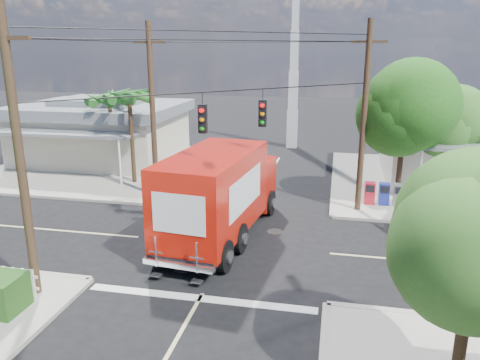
# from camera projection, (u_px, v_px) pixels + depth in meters

# --- Properties ---
(ground) EXTENTS (120.00, 120.00, 0.00)m
(ground) POSITION_uv_depth(u_px,v_px,m) (230.00, 245.00, 19.03)
(ground) COLOR black
(ground) RESTS_ON ground
(sidewalk_ne) EXTENTS (14.12, 14.12, 0.14)m
(sidewalk_ne) POSITION_uv_depth(u_px,v_px,m) (455.00, 185.00, 27.12)
(sidewalk_ne) COLOR #9B968C
(sidewalk_ne) RESTS_ON ground
(sidewalk_nw) EXTENTS (14.12, 14.12, 0.14)m
(sidewalk_nw) POSITION_uv_depth(u_px,v_px,m) (109.00, 166.00, 31.40)
(sidewalk_nw) COLOR #9B968C
(sidewalk_nw) RESTS_ON ground
(road_markings) EXTENTS (32.00, 32.00, 0.01)m
(road_markings) POSITION_uv_depth(u_px,v_px,m) (221.00, 260.00, 17.64)
(road_markings) COLOR beige
(road_markings) RESTS_ON ground
(building_nw) EXTENTS (10.80, 10.20, 4.30)m
(building_nw) POSITION_uv_depth(u_px,v_px,m) (102.00, 130.00, 32.52)
(building_nw) COLOR beige
(building_nw) RESTS_ON sidewalk_nw
(radio_tower) EXTENTS (0.80, 0.80, 17.00)m
(radio_tower) POSITION_uv_depth(u_px,v_px,m) (294.00, 76.00, 36.23)
(radio_tower) COLOR silver
(radio_tower) RESTS_ON ground
(tree_ne_front) EXTENTS (4.21, 4.14, 6.66)m
(tree_ne_front) POSITION_uv_depth(u_px,v_px,m) (405.00, 111.00, 22.68)
(tree_ne_front) COLOR #422D1C
(tree_ne_front) RESTS_ON sidewalk_ne
(tree_ne_back) EXTENTS (3.77, 3.66, 5.82)m
(tree_ne_back) POSITION_uv_depth(u_px,v_px,m) (451.00, 118.00, 24.39)
(tree_ne_back) COLOR #422D1C
(tree_ne_back) RESTS_ON sidewalk_ne
(tree_se) EXTENTS (3.67, 3.54, 5.62)m
(tree_se) POSITION_uv_depth(u_px,v_px,m) (478.00, 232.00, 9.73)
(tree_se) COLOR #422D1C
(tree_se) RESTS_ON sidewalk_se
(palm_nw_front) EXTENTS (3.01, 3.08, 5.59)m
(palm_nw_front) POSITION_uv_depth(u_px,v_px,m) (129.00, 98.00, 26.19)
(palm_nw_front) COLOR #422D1C
(palm_nw_front) RESTS_ON sidewalk_nw
(palm_nw_back) EXTENTS (3.01, 3.08, 5.19)m
(palm_nw_back) POSITION_uv_depth(u_px,v_px,m) (109.00, 101.00, 28.10)
(palm_nw_back) COLOR #422D1C
(palm_nw_back) RESTS_ON sidewalk_nw
(utility_poles) EXTENTS (12.00, 10.68, 9.00)m
(utility_poles) POSITION_uv_depth(u_px,v_px,m) (201.00, 124.00, 19.58)
(utility_poles) COLOR #473321
(utility_poles) RESTS_ON ground
(vending_boxes) EXTENTS (1.90, 0.50, 1.10)m
(vending_boxes) POSITION_uv_depth(u_px,v_px,m) (384.00, 194.00, 23.40)
(vending_boxes) COLOR red
(vending_boxes) RESTS_ON sidewalk_ne
(delivery_truck) EXTENTS (3.66, 8.98, 3.79)m
(delivery_truck) POSITION_uv_depth(u_px,v_px,m) (220.00, 193.00, 19.35)
(delivery_truck) COLOR black
(delivery_truck) RESTS_ON ground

